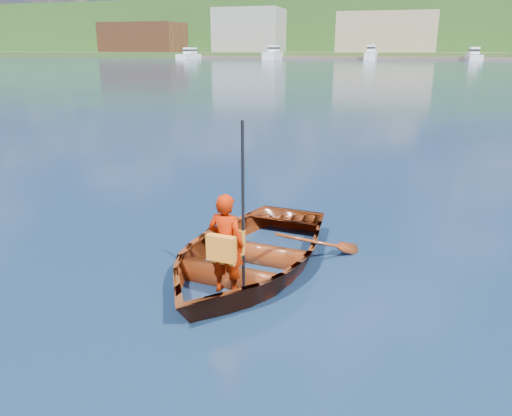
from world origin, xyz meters
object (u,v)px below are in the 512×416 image
(dock, at_px, (439,59))
(marina_yachts, at_px, (397,55))
(rowboat, at_px, (247,253))
(child_paddler, at_px, (226,244))

(dock, relative_size, marina_yachts, 1.11)
(rowboat, bearing_deg, marina_yachts, 89.86)
(marina_yachts, bearing_deg, rowboat, -90.14)
(child_paddler, distance_m, marina_yachts, 145.01)
(dock, distance_m, marina_yachts, 12.24)
(child_paddler, height_order, dock, child_paddler)
(child_paddler, relative_size, marina_yachts, 0.01)
(child_paddler, bearing_deg, marina_yachts, 89.87)
(dock, xyz_separation_m, marina_yachts, (-11.27, -4.68, 0.94))
(marina_yachts, bearing_deg, child_paddler, -90.13)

